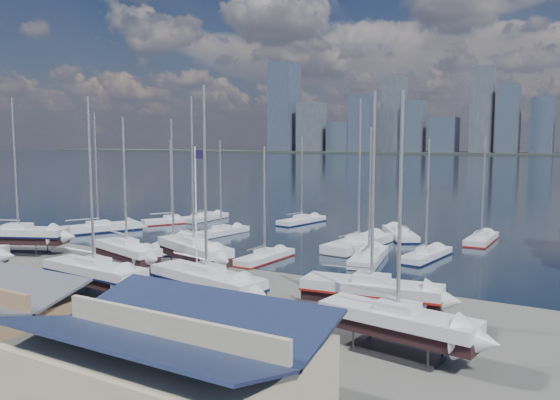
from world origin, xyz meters
The scene contains 29 objects.
ground centered at (0.00, -10.00, 0.00)m, with size 1400.00×1400.00×0.00m, color #605E59.
water centered at (0.00, 300.00, -0.15)m, with size 1400.00×600.00×0.40m, color #182037.
far_shore centered at (0.00, 560.00, 1.10)m, with size 1400.00×80.00×2.20m, color #2D332D.
skyline centered at (-7.83, 553.76, 39.09)m, with size 639.14×43.80×107.69m.
shed_blue centered at (16.00, -26.00, 2.42)m, with size 13.65×9.45×4.71m.
sailboat_cradle_0 centered at (-23.03, -6.88, 2.14)m, with size 11.05×7.12×17.28m.
sailboat_cradle_2 centered at (-6.44, -6.79, 2.01)m, with size 9.35×4.96×14.80m.
sailboat_cradle_3 centered at (-1.85, -14.77, 2.07)m, with size 10.05×3.48×15.96m.
sailboat_cradle_4 centered at (-0.68, -3.69, 2.11)m, with size 10.57×6.69×16.70m.
sailboat_cradle_5 centered at (7.70, -12.53, 2.10)m, with size 10.64×4.92×16.55m.
sailboat_cradle_6 centered at (19.34, -8.88, 2.06)m, with size 10.06×3.82×15.87m.
sailboat_cradle_7 centered at (22.95, -14.19, 2.04)m, with size 9.61×3.88×15.31m.
sailboat_moored_0 centered at (-26.98, 7.86, 0.31)m, with size 7.89×11.89×17.36m.
sailboat_moored_1 centered at (-23.38, 18.98, 0.31)m, with size 6.71×9.02×13.43m.
sailboat_moored_2 centered at (-21.07, 24.40, 0.32)m, with size 2.56×9.08×13.71m.
sailboat_moored_3 centered at (-10.18, 4.26, 0.31)m, with size 6.17×10.95×15.79m.
sailboat_moored_4 centered at (-10.71, 14.41, 0.32)m, with size 3.65×9.04×13.27m.
sailboat_moored_5 centered at (-6.19, 29.07, 0.31)m, with size 4.20×9.64×13.95m.
sailboat_moored_6 centered at (2.86, 3.57, 0.31)m, with size 2.78×8.54×12.61m.
sailboat_moored_7 centered at (8.75, 15.10, 0.33)m, with size 4.56×12.34×18.22m.
sailboat_moored_8 centered at (10.70, 24.72, 0.31)m, with size 7.54×10.22×15.18m.
sailboat_moored_9 centered at (12.41, 8.90, 0.32)m, with size 4.50×10.04×14.65m.
sailboat_moored_10 centered at (17.29, 12.99, 0.31)m, with size 3.65×9.19×13.37m.
sailboat_moored_11 centered at (20.63, 26.25, 0.31)m, with size 2.77×9.23×13.72m.
car_a centered at (-4.61, -19.91, 0.64)m, with size 1.51×3.76×1.28m, color gray.
car_b centered at (-1.31, -21.14, 0.74)m, with size 1.56×4.47×1.47m, color gray.
car_c centered at (-2.99, -19.81, 0.78)m, with size 2.59×5.63×1.56m, color gray.
car_d centered at (2.52, -19.24, 0.70)m, with size 1.97×4.85×1.41m, color gray.
flagpole centered at (4.46, -9.53, 6.96)m, with size 1.07×0.12×12.08m.
Camera 1 is at (32.48, -44.32, 12.41)m, focal length 35.00 mm.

